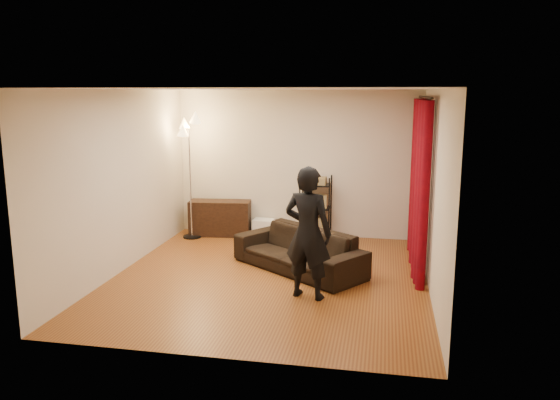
% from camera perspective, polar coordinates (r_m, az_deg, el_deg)
% --- Properties ---
extents(floor, '(5.00, 5.00, 0.00)m').
position_cam_1_polar(floor, '(8.04, -1.12, -8.10)').
color(floor, brown).
rests_on(floor, ground).
extents(ceiling, '(5.00, 5.00, 0.00)m').
position_cam_1_polar(ceiling, '(7.59, -1.20, 11.52)').
color(ceiling, white).
rests_on(ceiling, ground).
extents(wall_back, '(5.00, 0.00, 5.00)m').
position_cam_1_polar(wall_back, '(10.13, 1.81, 3.79)').
color(wall_back, beige).
rests_on(wall_back, ground).
extents(wall_front, '(5.00, 0.00, 5.00)m').
position_cam_1_polar(wall_front, '(5.33, -6.79, -3.07)').
color(wall_front, beige).
rests_on(wall_front, ground).
extents(wall_left, '(0.00, 5.00, 5.00)m').
position_cam_1_polar(wall_left, '(8.46, -16.24, 1.86)').
color(wall_left, beige).
rests_on(wall_left, ground).
extents(wall_right, '(0.00, 5.00, 5.00)m').
position_cam_1_polar(wall_right, '(7.56, 15.76, 0.82)').
color(wall_right, beige).
rests_on(wall_right, ground).
extents(curtain_rod, '(0.04, 2.65, 0.04)m').
position_cam_1_polar(curtain_rod, '(8.56, 14.92, 10.32)').
color(curtain_rod, black).
rests_on(curtain_rod, wall_right).
extents(curtain, '(0.22, 2.65, 2.55)m').
position_cam_1_polar(curtain, '(8.67, 14.36, 1.68)').
color(curtain, '#6B020B').
rests_on(curtain, ground).
extents(sofa, '(2.21, 1.93, 0.62)m').
position_cam_1_polar(sofa, '(8.28, 1.99, -5.26)').
color(sofa, black).
rests_on(sofa, ground).
extents(person, '(0.72, 0.57, 1.74)m').
position_cam_1_polar(person, '(7.06, 2.93, -3.45)').
color(person, black).
rests_on(person, ground).
extents(media_cabinet, '(1.17, 0.54, 0.66)m').
position_cam_1_polar(media_cabinet, '(10.34, -6.29, -1.88)').
color(media_cabinet, black).
rests_on(media_cabinet, ground).
extents(storage_boxes, '(0.40, 0.33, 0.32)m').
position_cam_1_polar(storage_boxes, '(10.28, -1.74, -2.87)').
color(storage_boxes, silver).
rests_on(storage_boxes, ground).
extents(wire_shelf, '(0.59, 0.47, 1.17)m').
position_cam_1_polar(wire_shelf, '(9.99, 3.73, -0.80)').
color(wire_shelf, black).
rests_on(wire_shelf, ground).
extents(floor_lamp, '(0.41, 0.41, 2.22)m').
position_cam_1_polar(floor_lamp, '(10.08, -9.37, 2.23)').
color(floor_lamp, silver).
rests_on(floor_lamp, ground).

